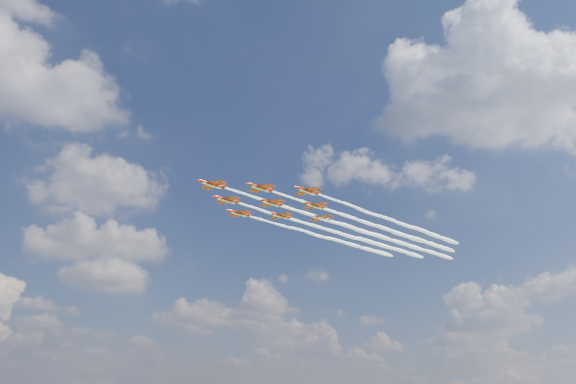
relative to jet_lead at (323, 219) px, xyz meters
name	(u,v)px	position (x,y,z in m)	size (l,w,h in m)	color
jet_lead	(323,219)	(0.00, 0.00, 0.00)	(92.85, 32.14, 2.39)	#AE1F09
jet_row2_port	(362,221)	(12.75, -3.81, 0.00)	(92.85, 32.14, 2.39)	#AE1F09
jet_row2_starb	(328,230)	(8.33, 10.37, 0.00)	(92.85, 32.14, 2.39)	#AE1F09
jet_row3_port	(400,223)	(25.49, -7.62, 0.00)	(92.85, 32.14, 2.39)	#AE1F09
jet_row3_centre	(364,232)	(21.08, 6.56, 0.00)	(92.85, 32.14, 2.39)	#AE1F09
jet_row3_starb	(332,239)	(16.66, 20.74, 0.00)	(92.85, 32.14, 2.39)	#AE1F09
jet_row4_port	(400,234)	(33.83, 2.75, 0.00)	(92.85, 32.14, 2.39)	#AE1F09
jet_row4_starb	(367,241)	(29.41, 16.93, 0.00)	(92.85, 32.14, 2.39)	#AE1F09
jet_tail	(400,243)	(42.16, 13.12, 0.00)	(92.85, 32.14, 2.39)	#AE1F09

